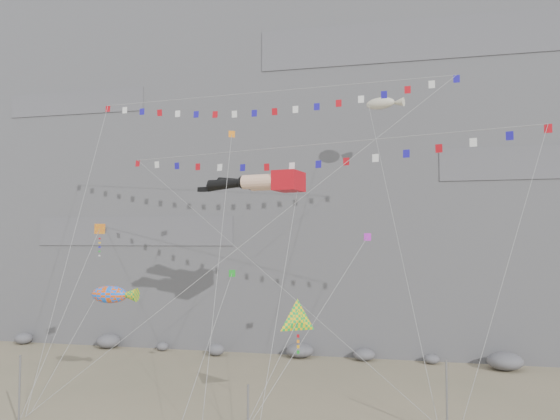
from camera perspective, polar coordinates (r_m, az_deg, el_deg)
name	(u,v)px	position (r m, az deg, el deg)	size (l,w,h in m)	color
ground	(250,413)	(37.26, -3.12, -20.42)	(120.00, 120.00, 0.00)	gray
cliff	(322,127)	(68.38, 4.43, 8.60)	(80.00, 28.00, 50.00)	slate
talus_boulders	(300,351)	(53.18, 2.10, -14.51)	(60.00, 3.00, 1.20)	slate
anchor_pole_left	(19,390)	(37.66, -25.57, -16.65)	(0.12, 0.12, 4.15)	gray
anchor_pole_right	(447,398)	(33.76, 17.04, -18.29)	(0.12, 0.12, 4.32)	gray
legs_kite	(261,183)	(41.01, -2.01, 2.87)	(8.38, 14.40, 19.49)	#BA0B15
flag_banner_upper	(264,92)	(44.90, -1.67, 12.19)	(29.36, 13.08, 28.54)	#BA0B15
flag_banner_lower	(305,146)	(40.76, 2.64, 6.72)	(31.40, 12.06, 21.94)	#BA0B15
harlequin_kite	(99,230)	(42.45, -18.35, -1.96)	(2.20, 7.38, 13.56)	red
fish_windsock	(110,295)	(40.78, -17.38, -8.43)	(4.84, 5.14, 8.90)	#EB500C
delta_kite	(298,320)	(33.26, 1.88, -11.45)	(3.73, 6.07, 8.59)	yellow
blimp_windsock	(380,104)	(48.24, 10.45, 10.82)	(5.72, 15.79, 27.26)	beige
small_kite_a	(231,139)	(43.15, -5.12, 7.39)	(2.69, 12.27, 22.68)	orange
small_kite_b	(366,240)	(39.09, 8.96, -3.07)	(6.98, 11.44, 16.81)	#B220C0
small_kite_c	(231,276)	(39.00, -5.11, -6.84)	(1.13, 11.34, 13.75)	#16941F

